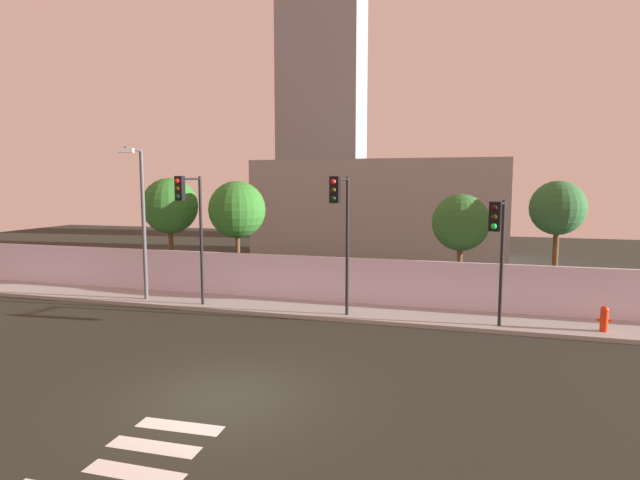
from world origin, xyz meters
The scene contains 14 objects.
ground_plane centered at (0.00, 0.00, 0.00)m, with size 80.00×80.00×0.00m, color #25261F.
sidewalk centered at (0.00, 8.20, 0.07)m, with size 36.00×2.40×0.15m, color #999999.
perimeter_wall centered at (0.00, 9.49, 1.05)m, with size 36.00×0.18×1.80m, color silver.
traffic_light_left centered at (6.21, 6.72, 3.25)m, with size 0.58×1.72×4.20m.
traffic_light_center centered at (-4.80, 6.97, 3.79)m, with size 0.46×1.35×5.01m.
traffic_light_right centered at (1.05, 6.99, 3.77)m, with size 0.44×1.31×4.98m.
street_lamp_curbside centered at (-7.30, 7.48, 3.81)m, with size 0.92×1.97×6.09m.
fire_hydrant centered at (9.59, 7.75, 0.60)m, with size 0.44×0.26×0.83m.
roadside_tree_leftmost centered at (-7.99, 10.66, 3.84)m, with size 2.57×2.57×5.14m.
roadside_tree_midleft centered at (-4.60, 10.66, 3.72)m, with size 2.53×2.53×5.00m.
roadside_tree_midright centered at (5.01, 10.66, 3.34)m, with size 2.24×2.24×4.48m.
roadside_tree_rightmost centered at (8.49, 10.66, 3.94)m, with size 2.03×2.03×5.00m.
low_building_distant centered at (-0.38, 23.49, 3.19)m, with size 15.98×6.00×6.37m, color #999999.
tower_on_skyline centered at (-7.70, 35.49, 15.33)m, with size 7.29×5.00×30.65m, color gray.
Camera 1 is at (5.28, -10.32, 4.91)m, focal length 28.93 mm.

